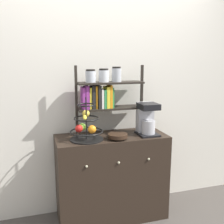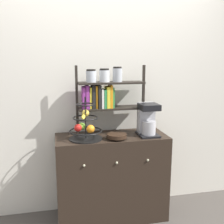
% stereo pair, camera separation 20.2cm
% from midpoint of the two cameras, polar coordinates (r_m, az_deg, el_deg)
% --- Properties ---
extents(wall_back, '(7.00, 0.05, 2.60)m').
position_cam_midpoint_polar(wall_back, '(2.79, 0.82, 4.57)').
color(wall_back, silver).
rests_on(wall_back, ground_plane).
extents(sideboard, '(1.11, 0.47, 0.88)m').
position_cam_midpoint_polar(sideboard, '(2.78, 2.05, -13.98)').
color(sideboard, black).
rests_on(sideboard, ground_plane).
extents(coffee_maker, '(0.19, 0.24, 0.32)m').
position_cam_midpoint_polar(coffee_maker, '(2.65, 9.89, -1.59)').
color(coffee_maker, black).
rests_on(coffee_maker, sideboard).
extents(fruit_stand, '(0.32, 0.32, 0.41)m').
position_cam_midpoint_polar(fruit_stand, '(2.48, -3.55, -3.12)').
color(fruit_stand, black).
rests_on(fruit_stand, sideboard).
extents(wooden_bowl, '(0.19, 0.19, 0.05)m').
position_cam_midpoint_polar(wooden_bowl, '(2.51, 3.37, -5.26)').
color(wooden_bowl, black).
rests_on(wooden_bowl, sideboard).
extents(shelf_hutch, '(0.71, 0.20, 0.69)m').
position_cam_midpoint_polar(shelf_hutch, '(2.61, 0.36, 4.34)').
color(shelf_hutch, black).
rests_on(shelf_hutch, sideboard).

